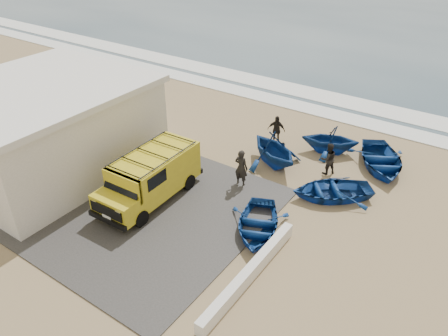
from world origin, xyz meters
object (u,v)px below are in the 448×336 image
Objects in this scene: fisherman_front at (241,168)px; fisherman_back at (276,130)px; boat_mid_left at (274,149)px; boat_mid_right at (381,160)px; fisherman_middle at (328,159)px; parapet at (250,273)px; boat_near_right at (332,190)px; boat_near_left at (257,224)px; boat_far_left at (330,139)px; building at (44,127)px; van at (151,175)px.

fisherman_front reaches higher than fisherman_back.
fisherman_back is at bearing 53.74° from boat_mid_left.
boat_mid_right is 2.50× the size of fisherman_middle.
fisherman_front is at bearing -162.83° from boat_mid_right.
boat_near_right reaches higher than parapet.
boat_mid_right is 5.69m from fisherman_back.
parapet is 1.64× the size of boat_near_right.
boat_near_left is 5.52m from boat_mid_left.
fisherman_back reaches higher than boat_near_left.
boat_mid_right is at bearing 48.75° from boat_near_left.
boat_far_left is at bearing -119.78° from fisherman_middle.
boat_mid_right reaches higher than boat_near_left.
fisherman_back is at bearing 89.95° from boat_near_left.
boat_near_right is 2.19× the size of fisherman_back.
fisherman_middle is at bearing 31.45° from building.
building is at bearing -18.36° from fisherman_middle.
boat_near_left is (11.36, 1.44, -1.80)m from building.
parapet is 10.43m from boat_mid_right.
building is at bearing 163.90° from boat_near_left.
fisherman_front reaches higher than boat_far_left.
building is 14.60m from boat_far_left.
boat_near_left is 1.86× the size of fisherman_front.
boat_mid_right is 1.38× the size of boat_far_left.
fisherman_back is (-5.62, -0.77, 0.41)m from boat_mid_right.
fisherman_back is at bearing 45.88° from building.
boat_mid_left is at bearing 35.12° from building.
fisherman_back is at bearing 113.71° from parapet.
fisherman_back is (-4.60, 3.10, 0.46)m from boat_near_right.
building reaches higher than van.
building is 16.85m from boat_mid_right.
van is 1.44× the size of boat_near_right.
van is 1.77× the size of boat_far_left.
boat_near_right is 4.00m from boat_mid_right.
boat_mid_left is (9.27, 6.52, -1.27)m from building.
parapet is 10.46m from fisherman_back.
parapet is 1.73× the size of boat_near_left.
boat_far_left is (-2.77, -0.01, 0.36)m from boat_mid_right.
boat_near_right is at bearing -160.68° from fisherman_front.
van is 8.06m from fisherman_back.
boat_mid_right is at bearing 33.83° from building.
fisherman_front is 1.11× the size of fisherman_back.
building is 14.12m from boat_near_right.
building is 2.57× the size of boat_near_right.
building is at bearing -71.43° from boat_far_left.
boat_mid_left reaches higher than parapet.
boat_mid_left reaches higher than fisherman_back.
boat_mid_right reaches higher than boat_near_right.
boat_mid_right is 2.20× the size of fisherman_front.
boat_near_right is at bearing -78.14° from boat_mid_left.
parapet is 1.14× the size of van.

